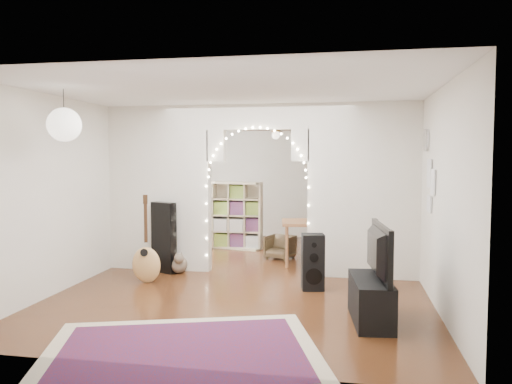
% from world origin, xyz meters
% --- Properties ---
extents(floor, '(7.50, 7.50, 0.00)m').
position_xyz_m(floor, '(0.00, 0.00, 0.00)').
color(floor, black).
rests_on(floor, ground).
extents(ceiling, '(5.00, 7.50, 0.02)m').
position_xyz_m(ceiling, '(0.00, 0.00, 2.70)').
color(ceiling, white).
rests_on(ceiling, wall_back).
extents(wall_back, '(5.00, 0.02, 2.70)m').
position_xyz_m(wall_back, '(0.00, 3.75, 1.35)').
color(wall_back, silver).
rests_on(wall_back, floor).
extents(wall_front, '(5.00, 0.02, 2.70)m').
position_xyz_m(wall_front, '(0.00, -3.75, 1.35)').
color(wall_front, silver).
rests_on(wall_front, floor).
extents(wall_left, '(0.02, 7.50, 2.70)m').
position_xyz_m(wall_left, '(-2.50, 0.00, 1.35)').
color(wall_left, silver).
rests_on(wall_left, floor).
extents(wall_right, '(0.02, 7.50, 2.70)m').
position_xyz_m(wall_right, '(2.50, 0.00, 1.35)').
color(wall_right, silver).
rests_on(wall_right, floor).
extents(divider_wall, '(5.00, 0.20, 2.70)m').
position_xyz_m(divider_wall, '(0.00, 0.00, 1.42)').
color(divider_wall, silver).
rests_on(divider_wall, floor).
extents(fairy_lights, '(1.64, 0.04, 1.60)m').
position_xyz_m(fairy_lights, '(0.00, -0.13, 1.55)').
color(fairy_lights, '#FFEABF').
rests_on(fairy_lights, divider_wall).
extents(window, '(0.04, 1.20, 1.40)m').
position_xyz_m(window, '(-2.47, 1.80, 1.50)').
color(window, white).
rests_on(window, wall_left).
extents(wall_clock, '(0.03, 0.31, 0.31)m').
position_xyz_m(wall_clock, '(2.48, -0.60, 2.10)').
color(wall_clock, white).
rests_on(wall_clock, wall_right).
extents(picture_frames, '(0.02, 0.50, 0.70)m').
position_xyz_m(picture_frames, '(2.48, -1.00, 1.50)').
color(picture_frames, white).
rests_on(picture_frames, wall_right).
extents(paper_lantern, '(0.40, 0.40, 0.40)m').
position_xyz_m(paper_lantern, '(-1.90, -2.40, 2.25)').
color(paper_lantern, white).
rests_on(paper_lantern, ceiling).
extents(ceiling_fan, '(1.10, 1.10, 0.30)m').
position_xyz_m(ceiling_fan, '(0.00, 2.00, 2.40)').
color(ceiling_fan, '#B57F3C').
rests_on(ceiling_fan, ceiling).
extents(area_rug, '(3.08, 2.65, 0.02)m').
position_xyz_m(area_rug, '(-0.13, -3.39, 0.01)').
color(area_rug, maroon).
rests_on(area_rug, floor).
extents(guitar_case, '(0.46, 0.32, 1.14)m').
position_xyz_m(guitar_case, '(-1.50, -0.25, 0.57)').
color(guitar_case, black).
rests_on(guitar_case, floor).
extents(acoustic_guitar, '(0.47, 0.32, 1.11)m').
position_xyz_m(acoustic_guitar, '(-1.52, -0.94, 0.49)').
color(acoustic_guitar, tan).
rests_on(acoustic_guitar, floor).
extents(tabby_cat, '(0.34, 0.56, 0.37)m').
position_xyz_m(tabby_cat, '(-1.24, -0.27, 0.15)').
color(tabby_cat, brown).
rests_on(tabby_cat, floor).
extents(floor_speaker, '(0.35, 0.32, 0.79)m').
position_xyz_m(floor_speaker, '(0.94, -0.88, 0.39)').
color(floor_speaker, black).
rests_on(floor_speaker, floor).
extents(media_console, '(0.51, 1.04, 0.50)m').
position_xyz_m(media_console, '(1.69, -2.15, 0.25)').
color(media_console, black).
rests_on(media_console, floor).
extents(tv, '(0.26, 1.08, 0.62)m').
position_xyz_m(tv, '(1.69, -2.15, 0.81)').
color(tv, black).
rests_on(tv, media_console).
extents(bookcase, '(1.37, 0.64, 1.37)m').
position_xyz_m(bookcase, '(-0.96, 2.06, 0.68)').
color(bookcase, '#CAB792').
rests_on(bookcase, floor).
extents(dining_table, '(1.30, 0.96, 0.76)m').
position_xyz_m(dining_table, '(0.89, 0.84, 0.68)').
color(dining_table, brown).
rests_on(dining_table, floor).
extents(flower_vase, '(0.21, 0.21, 0.19)m').
position_xyz_m(flower_vase, '(0.89, 0.84, 0.85)').
color(flower_vase, white).
rests_on(flower_vase, dining_table).
extents(dining_chair_left, '(0.59, 0.60, 0.43)m').
position_xyz_m(dining_chair_left, '(0.21, 1.16, 0.22)').
color(dining_chair_left, '#4A3A25').
rests_on(dining_chair_left, floor).
extents(dining_chair_right, '(0.65, 0.67, 0.54)m').
position_xyz_m(dining_chair_right, '(1.08, 2.88, 0.27)').
color(dining_chair_right, '#4A3A25').
rests_on(dining_chair_right, floor).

